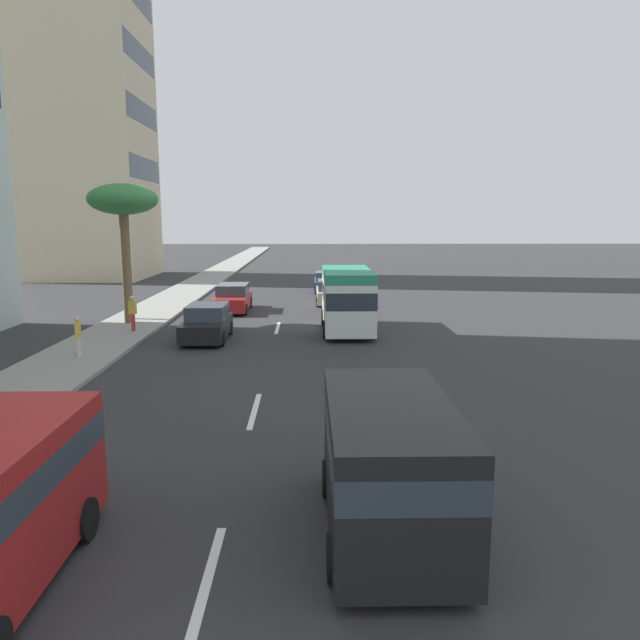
{
  "coord_description": "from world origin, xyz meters",
  "views": [
    {
      "loc": [
        -2.83,
        -1.53,
        5.35
      ],
      "look_at": [
        19.17,
        -1.97,
        1.63
      ],
      "focal_mm": 33.43,
      "sensor_mm": 36.0,
      "label": 1
    }
  ],
  "objects_px": {
    "minibus_second": "(347,298)",
    "pedestrian_near_lamp": "(133,312)",
    "palm_tree": "(123,204)",
    "pedestrian_by_tree": "(130,302)",
    "car_sixth": "(207,323)",
    "car_third": "(331,293)",
    "pedestrian_mid_block": "(78,335)",
    "van_fifth": "(389,459)",
    "car_fourth": "(328,282)",
    "car_seventh": "(233,298)"
  },
  "relations": [
    {
      "from": "minibus_second",
      "to": "pedestrian_near_lamp",
      "type": "relative_size",
      "value": 3.59
    },
    {
      "from": "palm_tree",
      "to": "pedestrian_by_tree",
      "type": "bearing_deg",
      "value": 13.19
    },
    {
      "from": "minibus_second",
      "to": "car_sixth",
      "type": "relative_size",
      "value": 1.44
    },
    {
      "from": "car_third",
      "to": "pedestrian_mid_block",
      "type": "distance_m",
      "value": 18.35
    },
    {
      "from": "car_sixth",
      "to": "pedestrian_mid_block",
      "type": "height_order",
      "value": "pedestrian_mid_block"
    },
    {
      "from": "minibus_second",
      "to": "pedestrian_near_lamp",
      "type": "bearing_deg",
      "value": 92.91
    },
    {
      "from": "van_fifth",
      "to": "pedestrian_near_lamp",
      "type": "distance_m",
      "value": 20.64
    },
    {
      "from": "car_fourth",
      "to": "pedestrian_mid_block",
      "type": "relative_size",
      "value": 2.68
    },
    {
      "from": "van_fifth",
      "to": "pedestrian_near_lamp",
      "type": "relative_size",
      "value": 2.73
    },
    {
      "from": "car_third",
      "to": "pedestrian_mid_block",
      "type": "xyz_separation_m",
      "value": [
        -15.17,
        10.32,
        0.25
      ]
    },
    {
      "from": "minibus_second",
      "to": "car_sixth",
      "type": "bearing_deg",
      "value": 106.63
    },
    {
      "from": "pedestrian_by_tree",
      "to": "minibus_second",
      "type": "bearing_deg",
      "value": 17.65
    },
    {
      "from": "minibus_second",
      "to": "pedestrian_by_tree",
      "type": "bearing_deg",
      "value": 74.72
    },
    {
      "from": "car_seventh",
      "to": "palm_tree",
      "type": "xyz_separation_m",
      "value": [
        -4.73,
        4.73,
        5.38
      ]
    },
    {
      "from": "car_seventh",
      "to": "pedestrian_by_tree",
      "type": "bearing_deg",
      "value": -54.38
    },
    {
      "from": "van_fifth",
      "to": "car_seventh",
      "type": "bearing_deg",
      "value": 12.89
    },
    {
      "from": "pedestrian_by_tree",
      "to": "palm_tree",
      "type": "distance_m",
      "value": 5.21
    },
    {
      "from": "car_third",
      "to": "car_sixth",
      "type": "bearing_deg",
      "value": 152.15
    },
    {
      "from": "van_fifth",
      "to": "car_sixth",
      "type": "relative_size",
      "value": 1.1
    },
    {
      "from": "pedestrian_by_tree",
      "to": "palm_tree",
      "type": "bearing_deg",
      "value": -43.87
    },
    {
      "from": "car_third",
      "to": "van_fifth",
      "type": "relative_size",
      "value": 0.91
    },
    {
      "from": "car_sixth",
      "to": "pedestrian_near_lamp",
      "type": "relative_size",
      "value": 2.49
    },
    {
      "from": "palm_tree",
      "to": "pedestrian_near_lamp",
      "type": "bearing_deg",
      "value": -159.46
    },
    {
      "from": "car_fourth",
      "to": "pedestrian_mid_block",
      "type": "distance_m",
      "value": 23.88
    },
    {
      "from": "car_fourth",
      "to": "pedestrian_by_tree",
      "type": "relative_size",
      "value": 2.52
    },
    {
      "from": "car_third",
      "to": "pedestrian_near_lamp",
      "type": "bearing_deg",
      "value": 135.72
    },
    {
      "from": "van_fifth",
      "to": "pedestrian_near_lamp",
      "type": "bearing_deg",
      "value": 27.83
    },
    {
      "from": "van_fifth",
      "to": "palm_tree",
      "type": "xyz_separation_m",
      "value": [
        20.71,
        10.55,
        4.79
      ]
    },
    {
      "from": "car_seventh",
      "to": "pedestrian_mid_block",
      "type": "relative_size",
      "value": 2.97
    },
    {
      "from": "car_fourth",
      "to": "van_fifth",
      "type": "xyz_separation_m",
      "value": [
        -34.6,
        0.08,
        0.6
      ]
    },
    {
      "from": "car_fourth",
      "to": "pedestrian_near_lamp",
      "type": "distance_m",
      "value": 19.02
    },
    {
      "from": "car_sixth",
      "to": "car_seventh",
      "type": "height_order",
      "value": "car_sixth"
    },
    {
      "from": "minibus_second",
      "to": "pedestrian_near_lamp",
      "type": "height_order",
      "value": "minibus_second"
    },
    {
      "from": "car_sixth",
      "to": "pedestrian_mid_block",
      "type": "relative_size",
      "value": 2.73
    },
    {
      "from": "pedestrian_near_lamp",
      "to": "van_fifth",
      "type": "bearing_deg",
      "value": 138.1
    },
    {
      "from": "car_fourth",
      "to": "pedestrian_by_tree",
      "type": "xyz_separation_m",
      "value": [
        -12.73,
        10.91,
        0.32
      ]
    },
    {
      "from": "minibus_second",
      "to": "car_third",
      "type": "bearing_deg",
      "value": 2.43
    },
    {
      "from": "car_sixth",
      "to": "pedestrian_mid_block",
      "type": "bearing_deg",
      "value": -48.65
    },
    {
      "from": "car_third",
      "to": "car_seventh",
      "type": "height_order",
      "value": "car_seventh"
    },
    {
      "from": "car_seventh",
      "to": "pedestrian_by_tree",
      "type": "relative_size",
      "value": 2.8
    },
    {
      "from": "pedestrian_near_lamp",
      "to": "palm_tree",
      "type": "height_order",
      "value": "palm_tree"
    },
    {
      "from": "pedestrian_near_lamp",
      "to": "pedestrian_by_tree",
      "type": "height_order",
      "value": "pedestrian_near_lamp"
    },
    {
      "from": "pedestrian_near_lamp",
      "to": "pedestrian_mid_block",
      "type": "xyz_separation_m",
      "value": [
        -5.19,
        0.59,
        -0.09
      ]
    },
    {
      "from": "van_fifth",
      "to": "pedestrian_by_tree",
      "type": "distance_m",
      "value": 24.4
    },
    {
      "from": "minibus_second",
      "to": "pedestrian_near_lamp",
      "type": "xyz_separation_m",
      "value": [
        -0.51,
        10.13,
        -0.56
      ]
    },
    {
      "from": "car_fourth",
      "to": "palm_tree",
      "type": "relative_size",
      "value": 0.59
    },
    {
      "from": "van_fifth",
      "to": "pedestrian_mid_block",
      "type": "xyz_separation_m",
      "value": [
        13.06,
        10.23,
        -0.35
      ]
    },
    {
      "from": "pedestrian_mid_block",
      "to": "pedestrian_by_tree",
      "type": "xyz_separation_m",
      "value": [
        8.8,
        0.6,
        0.06
      ]
    },
    {
      "from": "car_seventh",
      "to": "pedestrian_near_lamp",
      "type": "distance_m",
      "value": 8.14
    },
    {
      "from": "van_fifth",
      "to": "pedestrian_near_lamp",
      "type": "height_order",
      "value": "van_fifth"
    }
  ]
}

